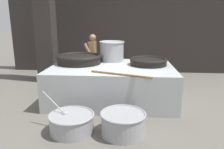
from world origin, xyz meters
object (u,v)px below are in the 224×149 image
at_px(giant_wok_near, 79,59).
at_px(prep_bowl_vegetables, 72,122).
at_px(giant_wok_far, 148,61).
at_px(cook, 93,57).
at_px(prep_bowl_meat, 123,122).
at_px(stock_pot, 112,51).

xyz_separation_m(giant_wok_near, prep_bowl_vegetables, (0.26, -1.89, -0.78)).
bearing_deg(giant_wok_far, giant_wok_near, 178.16).
height_order(cook, prep_bowl_meat, cook).
bearing_deg(giant_wok_far, prep_bowl_vegetables, -128.33).
height_order(giant_wok_far, cook, cook).
relative_size(giant_wok_far, prep_bowl_vegetables, 0.92).
height_order(stock_pot, prep_bowl_vegetables, stock_pot).
height_order(giant_wok_near, stock_pot, stock_pot).
height_order(giant_wok_far, stock_pot, stock_pot).
bearing_deg(giant_wok_far, prep_bowl_meat, -106.82).
xyz_separation_m(giant_wok_far, stock_pot, (-0.92, 0.46, 0.18)).
distance_m(prep_bowl_vegetables, prep_bowl_meat, 0.90).
bearing_deg(prep_bowl_vegetables, cook, 92.22).
distance_m(cook, prep_bowl_vegetables, 3.23).
height_order(stock_pot, prep_bowl_meat, stock_pot).
height_order(giant_wok_near, prep_bowl_meat, giant_wok_near).
distance_m(giant_wok_near, stock_pot, 0.90).
bearing_deg(giant_wok_near, stock_pot, 27.10).
relative_size(prep_bowl_vegetables, prep_bowl_meat, 1.27).
bearing_deg(giant_wok_near, cook, 83.79).
distance_m(giant_wok_far, stock_pot, 1.05).
height_order(giant_wok_near, giant_wok_far, giant_wok_near).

